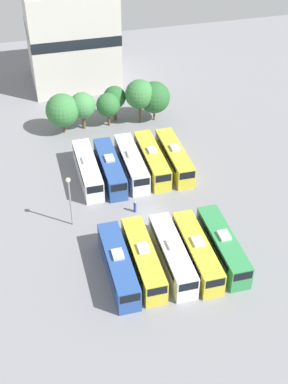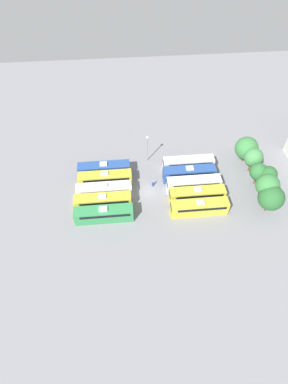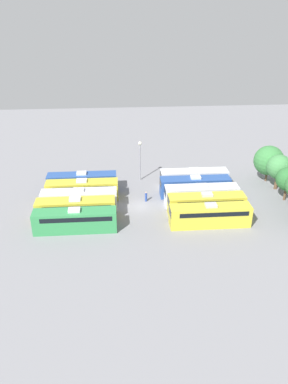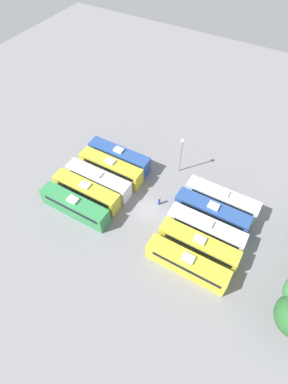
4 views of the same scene
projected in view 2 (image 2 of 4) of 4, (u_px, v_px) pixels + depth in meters
The scene contains 19 objects.
ground_plane at pixel (149, 192), 63.98m from camera, with size 124.40×124.40×0.00m, color gray.
bus_0 at pixel (104, 169), 66.14m from camera, with size 2.49×11.41×3.42m.
bus_1 at pixel (105, 179), 64.24m from camera, with size 2.49×11.41×3.42m.
bus_2 at pixel (104, 190), 62.07m from camera, with size 2.49×11.41×3.42m.
bus_3 at pixel (103, 201), 60.20m from camera, with size 2.49×11.41×3.42m.
bus_4 at pixel (104, 214), 58.13m from camera, with size 2.49×11.41×3.42m.
bus_5 at pixel (188, 163), 67.30m from camera, with size 2.49×11.41×3.42m.
bus_6 at pixel (189, 173), 65.29m from camera, with size 2.49×11.41×3.42m.
bus_7 at pixel (194, 184), 63.27m from camera, with size 2.49×11.41×3.42m.
bus_8 at pixel (197, 194), 61.33m from camera, with size 2.49×11.41×3.42m.
bus_9 at pixel (199, 207), 59.20m from camera, with size 2.49×11.41×3.42m.
worker_person at pixel (153, 184), 64.52m from camera, with size 0.36×0.36×1.66m.
light_pole at pixel (147, 144), 66.63m from camera, with size 0.60×0.60×7.19m.
tree_0 at pixel (246, 148), 67.33m from camera, with size 5.16×5.16×6.49m.
tree_1 at pixel (253, 157), 65.20m from camera, with size 4.11×4.11×6.09m.
tree_2 at pixel (259, 172), 62.83m from camera, with size 3.76×3.76×5.56m.
tree_3 at pixel (268, 175), 61.77m from camera, with size 3.62×3.62×5.87m.
tree_4 at pixel (268, 185), 58.54m from camera, with size 4.63×4.63×7.32m.
tree_5 at pixel (271, 198), 57.65m from camera, with size 5.05×5.05×6.61m.
Camera 2 is at (41.37, -4.86, 48.57)m, focal length 28.00 mm.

